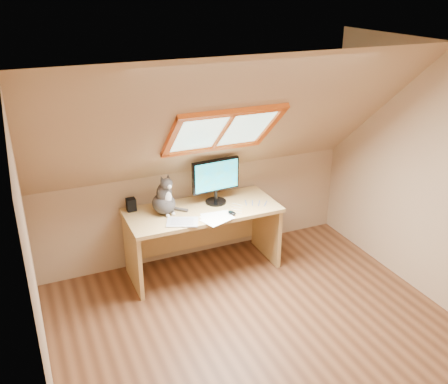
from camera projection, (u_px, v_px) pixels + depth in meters
ground at (271, 346)px, 4.24m from camera, size 3.50×3.50×0.00m
room_shell at (285, 196)px, 3.60m from camera, size 3.52×3.52×2.41m
desk at (200, 225)px, 5.24m from camera, size 1.56×0.68×0.71m
monitor at (216, 178)px, 5.12m from camera, size 0.52×0.22×0.48m
cat at (164, 199)px, 4.94m from camera, size 0.30×0.33×0.43m
desk_speaker at (131, 205)px, 5.03m from camera, size 0.09×0.09×0.13m
graphics_tablet at (182, 222)px, 4.80m from camera, size 0.36×0.31×0.01m
mouse at (232, 213)px, 4.97m from camera, size 0.08×0.11×0.03m
papers at (210, 219)px, 4.87m from camera, size 0.35×0.30×0.01m
cables at (248, 205)px, 5.16m from camera, size 0.51×0.26×0.01m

